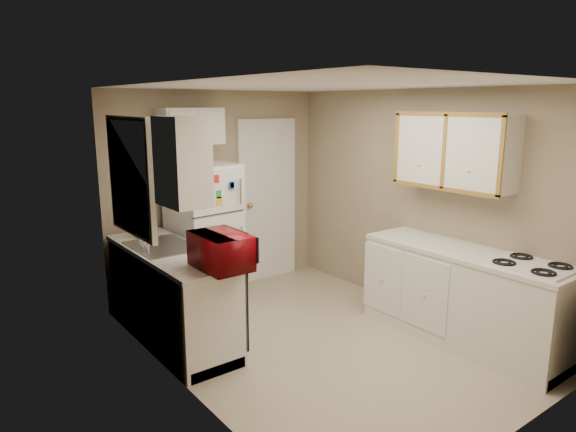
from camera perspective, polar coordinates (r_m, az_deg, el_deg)
floor at (r=5.11m, az=3.49°, el=-13.67°), size 3.80×3.80×0.00m
ceiling at (r=4.60m, az=3.89°, el=14.30°), size 3.80×3.80×0.00m
wall_left at (r=3.97m, az=-11.85°, el=-3.14°), size 3.80×3.80×0.00m
wall_right at (r=5.71m, az=14.38°, el=1.45°), size 3.80×3.80×0.00m
wall_back at (r=6.25m, az=-7.79°, el=2.64°), size 2.80×2.80×0.00m
wall_front at (r=3.55m, az=24.21°, el=-5.82°), size 2.80×2.80×0.00m
left_counter at (r=5.10m, az=-12.82°, el=-8.55°), size 0.60×1.80×0.90m
dishwasher at (r=4.71m, az=-6.49°, el=-9.58°), size 0.03×0.58×0.72m
sink at (r=5.10m, az=-13.74°, el=-3.73°), size 0.54×0.74×0.16m
microwave at (r=4.29m, az=-7.39°, el=-3.90°), size 0.55×0.31×0.36m
soap_bottle at (r=5.45m, az=-16.18°, el=-1.32°), size 0.11×0.11×0.19m
window_blinds at (r=4.86m, az=-17.00°, el=4.22°), size 0.10×0.98×1.08m
upper_cabinet_left at (r=4.11m, az=-11.66°, el=5.94°), size 0.30×0.45×0.70m
refrigerator at (r=5.81m, az=-9.25°, el=-2.16°), size 0.72×0.71×1.61m
cabinet_over_fridge at (r=5.84m, az=-10.75°, el=9.77°), size 0.70×0.30×0.40m
interior_door at (r=6.61m, az=-2.29°, el=1.69°), size 0.86×0.06×2.08m
right_counter at (r=5.22m, az=18.77°, el=-8.41°), size 0.60×2.00×0.90m
stove at (r=4.98m, az=24.90°, el=-10.74°), size 0.53×0.65×0.77m
upper_cabinet_right at (r=5.21m, az=18.01°, el=6.90°), size 0.30×1.20×0.70m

